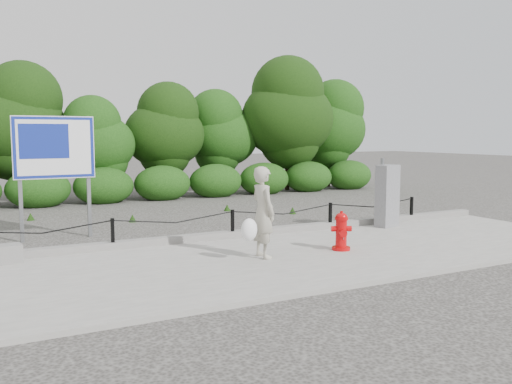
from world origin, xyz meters
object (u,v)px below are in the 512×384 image
object	(u,v)px
fire_hydrant	(341,231)
utility_cabinet	(387,196)
advertising_sign	(54,153)
pedestrian	(262,213)

from	to	relation	value
fire_hydrant	utility_cabinet	world-z (taller)	utility_cabinet
fire_hydrant	advertising_sign	distance (m)	6.20
fire_hydrant	utility_cabinet	bearing A→B (deg)	57.51
utility_cabinet	pedestrian	bearing A→B (deg)	-174.54
utility_cabinet	advertising_sign	size ratio (longest dim) A/B	0.61
pedestrian	utility_cabinet	xyz separation A→B (m)	(4.14, 1.47, -0.06)
pedestrian	advertising_sign	bearing A→B (deg)	35.66
advertising_sign	utility_cabinet	bearing A→B (deg)	-19.15
advertising_sign	pedestrian	bearing A→B (deg)	-53.25
fire_hydrant	pedestrian	xyz separation A→B (m)	(-1.62, 0.14, 0.44)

